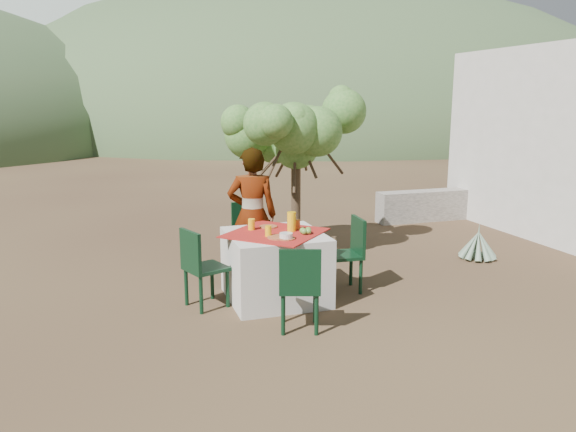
{
  "coord_description": "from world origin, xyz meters",
  "views": [
    {
      "loc": [
        -2.24,
        -5.39,
        2.19
      ],
      "look_at": [
        -0.28,
        0.7,
        0.85
      ],
      "focal_mm": 35.0,
      "sensor_mm": 36.0,
      "label": 1
    }
  ],
  "objects_px": {
    "chair_far": "(250,233)",
    "shrub_tree": "(299,140)",
    "chair_near": "(300,285)",
    "juice_pitcher": "(292,222)",
    "chair_right": "(349,251)",
    "agave": "(478,245)",
    "person": "(252,215)",
    "table": "(275,266)",
    "chair_left": "(200,265)"
  },
  "relations": [
    {
      "from": "chair_far",
      "to": "shrub_tree",
      "type": "bearing_deg",
      "value": 29.04
    },
    {
      "from": "chair_near",
      "to": "juice_pitcher",
      "type": "distance_m",
      "value": 1.04
    },
    {
      "from": "chair_right",
      "to": "agave",
      "type": "relative_size",
      "value": 1.53
    },
    {
      "from": "chair_near",
      "to": "person",
      "type": "xyz_separation_m",
      "value": [
        -0.03,
        1.66,
        0.35
      ]
    },
    {
      "from": "person",
      "to": "juice_pitcher",
      "type": "relative_size",
      "value": 7.63
    },
    {
      "from": "chair_right",
      "to": "chair_near",
      "type": "bearing_deg",
      "value": -40.38
    },
    {
      "from": "chair_right",
      "to": "shrub_tree",
      "type": "xyz_separation_m",
      "value": [
        -0.03,
        1.71,
        1.15
      ]
    },
    {
      "from": "juice_pitcher",
      "to": "agave",
      "type": "bearing_deg",
      "value": 12.76
    },
    {
      "from": "shrub_tree",
      "to": "table",
      "type": "bearing_deg",
      "value": -116.58
    },
    {
      "from": "chair_near",
      "to": "shrub_tree",
      "type": "distance_m",
      "value": 3.03
    },
    {
      "from": "chair_near",
      "to": "chair_right",
      "type": "xyz_separation_m",
      "value": [
        0.93,
        0.95,
        0.01
      ]
    },
    {
      "from": "table",
      "to": "person",
      "type": "height_order",
      "value": "person"
    },
    {
      "from": "agave",
      "to": "juice_pitcher",
      "type": "relative_size",
      "value": 2.63
    },
    {
      "from": "agave",
      "to": "chair_near",
      "type": "bearing_deg",
      "value": -153.26
    },
    {
      "from": "chair_near",
      "to": "shrub_tree",
      "type": "relative_size",
      "value": 0.41
    },
    {
      "from": "chair_far",
      "to": "agave",
      "type": "relative_size",
      "value": 1.59
    },
    {
      "from": "juice_pitcher",
      "to": "shrub_tree",
      "type": "bearing_deg",
      "value": 68.6
    },
    {
      "from": "chair_left",
      "to": "shrub_tree",
      "type": "xyz_separation_m",
      "value": [
        1.7,
        1.74,
        1.15
      ]
    },
    {
      "from": "shrub_tree",
      "to": "juice_pitcher",
      "type": "distance_m",
      "value": 2.0
    },
    {
      "from": "table",
      "to": "agave",
      "type": "distance_m",
      "value": 3.22
    },
    {
      "from": "chair_left",
      "to": "chair_right",
      "type": "height_order",
      "value": "chair_right"
    },
    {
      "from": "chair_far",
      "to": "shrub_tree",
      "type": "relative_size",
      "value": 0.43
    },
    {
      "from": "table",
      "to": "chair_near",
      "type": "distance_m",
      "value": 0.93
    },
    {
      "from": "table",
      "to": "chair_far",
      "type": "relative_size",
      "value": 1.46
    },
    {
      "from": "chair_left",
      "to": "shrub_tree",
      "type": "relative_size",
      "value": 0.42
    },
    {
      "from": "table",
      "to": "person",
      "type": "distance_m",
      "value": 0.86
    },
    {
      "from": "chair_left",
      "to": "person",
      "type": "xyz_separation_m",
      "value": [
        0.76,
        0.75,
        0.34
      ]
    },
    {
      "from": "chair_right",
      "to": "agave",
      "type": "xyz_separation_m",
      "value": [
        2.25,
        0.65,
        -0.29
      ]
    },
    {
      "from": "chair_near",
      "to": "chair_left",
      "type": "distance_m",
      "value": 1.21
    },
    {
      "from": "chair_near",
      "to": "table",
      "type": "bearing_deg",
      "value": -74.29
    },
    {
      "from": "chair_right",
      "to": "table",
      "type": "bearing_deg",
      "value": -84.7
    },
    {
      "from": "chair_near",
      "to": "agave",
      "type": "distance_m",
      "value": 3.57
    },
    {
      "from": "person",
      "to": "juice_pitcher",
      "type": "distance_m",
      "value": 0.78
    },
    {
      "from": "chair_right",
      "to": "chair_far",
      "type": "bearing_deg",
      "value": -136.55
    },
    {
      "from": "table",
      "to": "shrub_tree",
      "type": "relative_size",
      "value": 0.63
    },
    {
      "from": "chair_right",
      "to": "juice_pitcher",
      "type": "distance_m",
      "value": 0.81
    },
    {
      "from": "juice_pitcher",
      "to": "chair_left",
      "type": "bearing_deg",
      "value": -179.15
    },
    {
      "from": "chair_far",
      "to": "person",
      "type": "xyz_separation_m",
      "value": [
        -0.06,
        -0.38,
        0.32
      ]
    },
    {
      "from": "chair_far",
      "to": "juice_pitcher",
      "type": "bearing_deg",
      "value": -85.93
    },
    {
      "from": "juice_pitcher",
      "to": "chair_right",
      "type": "bearing_deg",
      "value": 1.28
    },
    {
      "from": "chair_far",
      "to": "shrub_tree",
      "type": "distance_m",
      "value": 1.55
    },
    {
      "from": "chair_left",
      "to": "agave",
      "type": "height_order",
      "value": "chair_left"
    },
    {
      "from": "chair_near",
      "to": "chair_left",
      "type": "height_order",
      "value": "chair_left"
    },
    {
      "from": "chair_far",
      "to": "juice_pitcher",
      "type": "height_order",
      "value": "juice_pitcher"
    },
    {
      "from": "chair_left",
      "to": "juice_pitcher",
      "type": "xyz_separation_m",
      "value": [
        1.02,
        0.02,
        0.39
      ]
    },
    {
      "from": "shrub_tree",
      "to": "agave",
      "type": "height_order",
      "value": "shrub_tree"
    },
    {
      "from": "chair_right",
      "to": "person",
      "type": "height_order",
      "value": "person"
    },
    {
      "from": "chair_near",
      "to": "chair_left",
      "type": "relative_size",
      "value": 0.98
    },
    {
      "from": "chair_left",
      "to": "juice_pitcher",
      "type": "distance_m",
      "value": 1.09
    },
    {
      "from": "chair_near",
      "to": "chair_far",
      "type": "bearing_deg",
      "value": -72.85
    }
  ]
}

